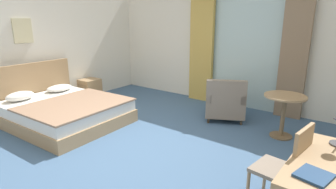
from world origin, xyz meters
The scene contains 14 objects.
ground centered at (0.00, 0.00, -0.05)m, with size 6.58×6.52×0.10m, color #426084.
wall_back centered at (0.00, 3.00, 1.33)m, with size 6.18×0.12×2.67m, color white.
wall_left centered at (-3.03, 0.00, 1.33)m, with size 0.12×6.12×2.67m, color white.
balcony_glass_door centered at (0.51, 2.92, 1.17)m, with size 1.59×0.02×2.35m, color silver.
curtain_panel_left centered at (-0.51, 2.82, 1.22)m, with size 0.59×0.10×2.45m, color tan.
curtain_panel_right centered at (1.53, 2.82, 1.22)m, with size 0.50×0.10×2.45m, color #897056.
bed centered at (-1.82, -0.08, 0.25)m, with size 2.21×1.84×1.05m.
nightstand centered at (-2.72, 1.26, 0.24)m, with size 0.41×0.44×0.49m.
writing_desk centered at (2.61, -0.28, 0.63)m, with size 0.66×1.25×0.72m.
desk_chair centered at (2.23, -0.15, 0.51)m, with size 0.51×0.49×0.95m.
closed_book centered at (2.52, -0.60, 0.73)m, with size 0.24×0.26×0.02m, color navy.
armchair_by_window centered at (0.57, 1.94, 0.34)m, with size 1.00×1.02×0.84m.
round_cafe_table centered at (1.70, 1.74, 0.53)m, with size 0.66×0.66×0.72m.
framed_picture centered at (-2.95, -0.08, 1.68)m, with size 0.03×0.38×0.48m.
Camera 1 is at (2.74, -2.81, 1.93)m, focal length 29.25 mm.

